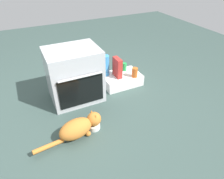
# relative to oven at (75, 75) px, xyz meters

# --- Properties ---
(ground) EXTENTS (8.00, 8.00, 0.00)m
(ground) POSITION_rel_oven_xyz_m (-0.05, -0.43, -0.34)
(ground) COLOR #384C47
(oven) EXTENTS (0.64, 0.55, 0.69)m
(oven) POSITION_rel_oven_xyz_m (0.00, 0.00, 0.00)
(oven) COLOR #B7BABF
(oven) RESTS_ON ground
(pantry_cabinet) EXTENTS (0.55, 0.38, 0.15)m
(pantry_cabinet) POSITION_rel_oven_xyz_m (0.70, 0.05, -0.27)
(pantry_cabinet) COLOR white
(pantry_cabinet) RESTS_ON ground
(food_bowl) EXTENTS (0.13, 0.13, 0.08)m
(food_bowl) POSITION_rel_oven_xyz_m (-0.00, -0.64, -0.31)
(food_bowl) COLOR white
(food_bowl) RESTS_ON ground
(cat) EXTENTS (0.75, 0.27, 0.23)m
(cat) POSITION_rel_oven_xyz_m (-0.18, -0.67, -0.23)
(cat) COLOR #C6752D
(cat) RESTS_ON ground
(soda_can) EXTENTS (0.07, 0.07, 0.12)m
(soda_can) POSITION_rel_oven_xyz_m (0.80, 0.14, -0.13)
(soda_can) COLOR green
(soda_can) RESTS_ON pantry_cabinet
(cereal_box) EXTENTS (0.07, 0.18, 0.28)m
(cereal_box) POSITION_rel_oven_xyz_m (0.62, 0.03, -0.05)
(cereal_box) COLOR #B72D28
(cereal_box) RESTS_ON pantry_cabinet
(sauce_jar) EXTENTS (0.08, 0.08, 0.14)m
(sauce_jar) POSITION_rel_oven_xyz_m (0.84, -0.09, -0.12)
(sauce_jar) COLOR #D16023
(sauce_jar) RESTS_ON pantry_cabinet
(water_bottle) EXTENTS (0.11, 0.11, 0.30)m
(water_bottle) POSITION_rel_oven_xyz_m (0.49, 0.14, -0.04)
(water_bottle) COLOR #388CD1
(water_bottle) RESTS_ON pantry_cabinet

